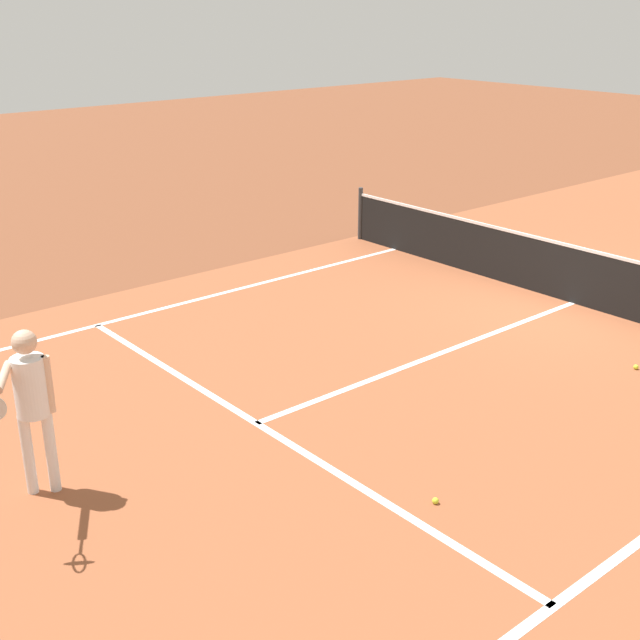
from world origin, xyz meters
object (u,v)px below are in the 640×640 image
(player_near, at_px, (31,394))
(tennis_ball_near_net, at_px, (636,367))
(net, at_px, (576,274))
(tennis_ball_mid_court, at_px, (435,501))

(player_near, relative_size, tennis_ball_near_net, 26.52)
(net, xyz_separation_m, player_near, (-0.21, -8.90, 0.60))
(player_near, distance_m, tennis_ball_near_net, 7.71)
(tennis_ball_near_net, bearing_deg, tennis_ball_mid_court, -84.56)
(tennis_ball_near_net, bearing_deg, net, 142.06)
(tennis_ball_mid_court, bearing_deg, net, 112.33)
(tennis_ball_near_net, distance_m, tennis_ball_mid_court, 4.45)
(net, bearing_deg, tennis_ball_near_net, -37.94)
(tennis_ball_near_net, relative_size, tennis_ball_mid_court, 1.00)
(net, xyz_separation_m, tennis_ball_near_net, (2.06, -1.60, -0.46))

